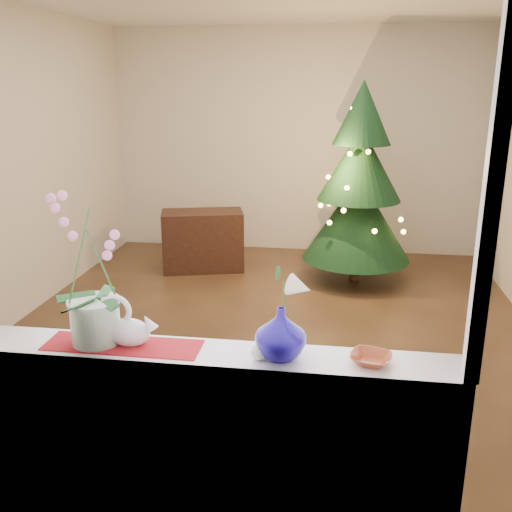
{
  "coord_description": "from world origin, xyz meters",
  "views": [
    {
      "loc": [
        0.54,
        -4.57,
        2.03
      ],
      "look_at": [
        0.08,
        -1.4,
        1.07
      ],
      "focal_mm": 40.0,
      "sensor_mm": 36.0,
      "label": 1
    }
  ],
  "objects_px": {
    "amber_dish": "(371,360)",
    "blue_vase": "(281,329)",
    "xmas_tree": "(359,184)",
    "side_table": "(203,241)",
    "swan": "(128,322)",
    "paperweight": "(259,352)",
    "orchid_pot": "(91,271)"
  },
  "relations": [
    {
      "from": "swan",
      "to": "xmas_tree",
      "type": "height_order",
      "value": "xmas_tree"
    },
    {
      "from": "orchid_pot",
      "to": "side_table",
      "type": "bearing_deg",
      "value": 96.69
    },
    {
      "from": "swan",
      "to": "side_table",
      "type": "xyz_separation_m",
      "value": [
        -0.61,
        3.86,
        -0.69
      ]
    },
    {
      "from": "orchid_pot",
      "to": "blue_vase",
      "type": "distance_m",
      "value": 0.86
    },
    {
      "from": "orchid_pot",
      "to": "blue_vase",
      "type": "bearing_deg",
      "value": -1.49
    },
    {
      "from": "orchid_pot",
      "to": "amber_dish",
      "type": "bearing_deg",
      "value": -1.05
    },
    {
      "from": "swan",
      "to": "paperweight",
      "type": "bearing_deg",
      "value": 3.98
    },
    {
      "from": "side_table",
      "to": "blue_vase",
      "type": "bearing_deg",
      "value": -86.83
    },
    {
      "from": "amber_dish",
      "to": "xmas_tree",
      "type": "distance_m",
      "value": 3.77
    },
    {
      "from": "paperweight",
      "to": "amber_dish",
      "type": "relative_size",
      "value": 0.49
    },
    {
      "from": "orchid_pot",
      "to": "xmas_tree",
      "type": "relative_size",
      "value": 0.33
    },
    {
      "from": "amber_dish",
      "to": "side_table",
      "type": "relative_size",
      "value": 0.16
    },
    {
      "from": "swan",
      "to": "xmas_tree",
      "type": "xyz_separation_m",
      "value": [
        1.1,
        3.75,
        0.01
      ]
    },
    {
      "from": "orchid_pot",
      "to": "paperweight",
      "type": "xyz_separation_m",
      "value": [
        0.74,
        -0.06,
        -0.31
      ]
    },
    {
      "from": "side_table",
      "to": "orchid_pot",
      "type": "bearing_deg",
      "value": -98.42
    },
    {
      "from": "amber_dish",
      "to": "side_table",
      "type": "xyz_separation_m",
      "value": [
        -1.66,
        3.89,
        -0.6
      ]
    },
    {
      "from": "swan",
      "to": "paperweight",
      "type": "relative_size",
      "value": 3.64
    },
    {
      "from": "xmas_tree",
      "to": "orchid_pot",
      "type": "bearing_deg",
      "value": -108.51
    },
    {
      "from": "swan",
      "to": "xmas_tree",
      "type": "relative_size",
      "value": 0.12
    },
    {
      "from": "swan",
      "to": "blue_vase",
      "type": "height_order",
      "value": "blue_vase"
    },
    {
      "from": "swan",
      "to": "paperweight",
      "type": "xyz_separation_m",
      "value": [
        0.59,
        -0.06,
        -0.07
      ]
    },
    {
      "from": "amber_dish",
      "to": "blue_vase",
      "type": "bearing_deg",
      "value": 179.91
    },
    {
      "from": "blue_vase",
      "to": "paperweight",
      "type": "xyz_separation_m",
      "value": [
        -0.09,
        -0.03,
        -0.09
      ]
    },
    {
      "from": "blue_vase",
      "to": "amber_dish",
      "type": "bearing_deg",
      "value": -0.09
    },
    {
      "from": "orchid_pot",
      "to": "swan",
      "type": "height_order",
      "value": "orchid_pot"
    },
    {
      "from": "swan",
      "to": "amber_dish",
      "type": "bearing_deg",
      "value": 8.24
    },
    {
      "from": "paperweight",
      "to": "orchid_pot",
      "type": "bearing_deg",
      "value": 175.72
    },
    {
      "from": "amber_dish",
      "to": "side_table",
      "type": "bearing_deg",
      "value": 113.14
    },
    {
      "from": "swan",
      "to": "amber_dish",
      "type": "height_order",
      "value": "swan"
    },
    {
      "from": "orchid_pot",
      "to": "xmas_tree",
      "type": "height_order",
      "value": "xmas_tree"
    },
    {
      "from": "xmas_tree",
      "to": "side_table",
      "type": "xyz_separation_m",
      "value": [
        -1.71,
        0.12,
        -0.71
      ]
    },
    {
      "from": "orchid_pot",
      "to": "xmas_tree",
      "type": "xyz_separation_m",
      "value": [
        1.25,
        3.75,
        -0.22
      ]
    }
  ]
}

